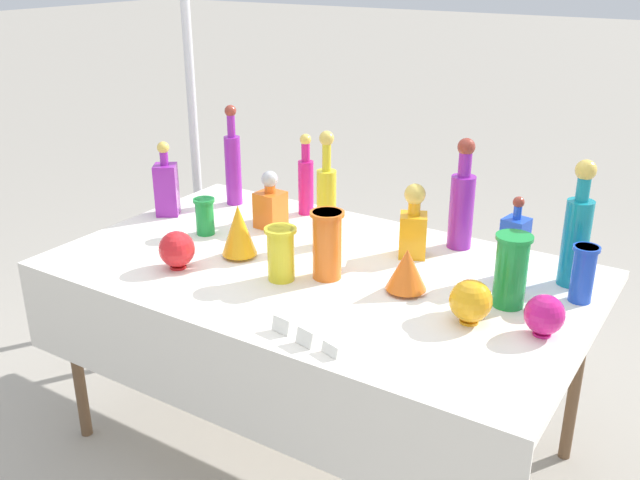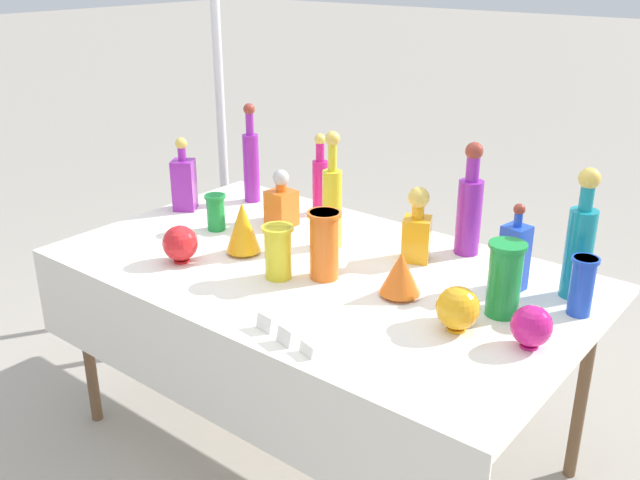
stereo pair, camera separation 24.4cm
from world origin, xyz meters
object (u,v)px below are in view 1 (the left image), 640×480
Objects in this scene: tall_bottle_4 at (462,202)px; fluted_vase_1 at (239,230)px; tall_bottle_0 at (577,232)px; slender_vase_2 at (327,243)px; canopy_pole at (193,114)px; tall_bottle_1 at (326,200)px; round_bowl_1 at (544,315)px; tall_bottle_2 at (233,163)px; slender_vase_0 at (511,269)px; square_decanter_1 at (413,225)px; tall_bottle_3 at (306,181)px; square_decanter_2 at (514,247)px; square_decanter_0 at (270,204)px; cardboard_box_behind_left at (424,305)px; slender_vase_1 at (583,272)px; round_bowl_0 at (471,301)px; square_decanter_3 at (166,186)px; slender_vase_3 at (205,215)px; slender_vase_4 at (281,252)px; fluted_vase_0 at (407,270)px; round_bowl_2 at (177,249)px.

fluted_vase_1 is at bearing -140.97° from tall_bottle_4.
slender_vase_2 is (-0.70, -0.39, -0.06)m from tall_bottle_0.
canopy_pole is at bearing 139.56° from fluted_vase_1.
tall_bottle_1 is 3.52× the size of round_bowl_1.
slender_vase_0 is (1.32, -0.30, -0.06)m from tall_bottle_2.
square_decanter_1 is at bearing 63.13° from slender_vase_2.
tall_bottle_2 is 1.27× the size of tall_bottle_3.
square_decanter_2 is at bearing 6.36° from tall_bottle_1.
fluted_vase_1 reaches higher than round_bowl_1.
tall_bottle_3 is 0.21m from square_decanter_0.
round_bowl_1 is 1.50m from cardboard_box_behind_left.
tall_bottle_4 is 0.54m from slender_vase_1.
fluted_vase_1 reaches higher than round_bowl_0.
square_decanter_3 is at bearing -171.80° from square_decanter_1.
slender_vase_3 is (-1.37, -0.19, -0.02)m from slender_vase_1.
tall_bottle_3 reaches higher than square_decanter_2.
tall_bottle_4 is 0.97m from slender_vase_3.
tall_bottle_0 is at bearing 28.82° from slender_vase_2.
slender_vase_2 is at bearing -30.25° from canopy_pole.
tall_bottle_4 is 3.33× the size of round_bowl_1.
square_decanter_1 reaches higher than slender_vase_0.
slender_vase_2 is at bearing 38.24° from slender_vase_4.
square_decanter_2 is at bearing -12.73° from canopy_pole.
fluted_vase_0 is (-0.43, -0.34, -0.10)m from tall_bottle_0.
slender_vase_2 is 1.75× the size of round_bowl_2.
tall_bottle_2 reaches higher than round_bowl_0.
tall_bottle_1 is at bearing -177.42° from slender_vase_1.
square_decanter_0 reaches higher than round_bowl_1.
tall_bottle_0 is 0.87m from tall_bottle_1.
slender_vase_1 is at bearing -10.09° from tall_bottle_3.
slender_vase_2 is at bearing -84.82° from cardboard_box_behind_left.
tall_bottle_4 is 1.50m from canopy_pole.
slender_vase_1 is at bearing 53.03° from round_bowl_0.
fluted_vase_1 is at bearing -159.42° from square_decanter_2.
cardboard_box_behind_left is (0.31, 0.58, -0.74)m from tall_bottle_3.
square_decanter_2 is at bearing 171.59° from slender_vase_1.
fluted_vase_0 is at bearing -89.87° from tall_bottle_4.
tall_bottle_2 reaches higher than tall_bottle_0.
slender_vase_2 is 1.28× the size of slender_vase_4.
tall_bottle_2 is at bearing 162.26° from tall_bottle_1.
tall_bottle_0 is at bearing 38.61° from fluted_vase_0.
square_decanter_1 reaches higher than fluted_vase_1.
square_decanter_0 is 1.18× the size of fluted_vase_1.
slender_vase_2 is at bearing -119.04° from tall_bottle_4.
slender_vase_4 is at bearing -19.04° from square_decanter_3.
tall_bottle_1 reaches higher than fluted_vase_1.
tall_bottle_2 is at bearing 174.94° from square_decanter_2.
tall_bottle_3 is 0.57m from square_decanter_3.
cardboard_box_behind_left is at bearing 48.59° from square_decanter_3.
round_bowl_0 is 0.05× the size of canopy_pole.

